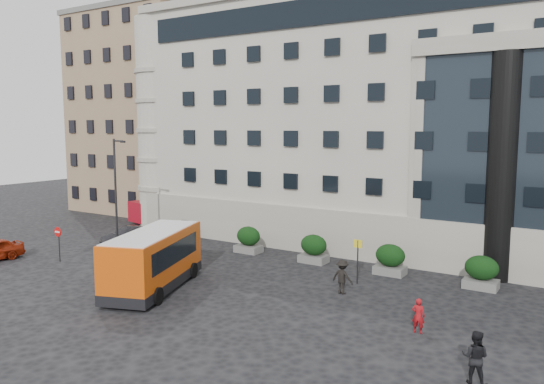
{
  "coord_description": "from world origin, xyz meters",
  "views": [
    {
      "loc": [
        17.11,
        -22.19,
        8.9
      ],
      "look_at": [
        0.41,
        3.98,
        5.0
      ],
      "focal_mm": 35.0,
      "sensor_mm": 36.0,
      "label": 1
    }
  ],
  "objects": [
    {
      "name": "hedge_c",
      "position": [
        6.4,
        7.8,
        0.93
      ],
      "size": [
        1.8,
        1.26,
        1.84
      ],
      "color": "#575755",
      "rests_on": "ground"
    },
    {
      "name": "pedestrian_c",
      "position": [
        5.56,
        2.87,
        0.92
      ],
      "size": [
        1.27,
        0.82,
        1.85
      ],
      "primitive_type": "imported",
      "rotation": [
        0.0,
        0.0,
        3.02
      ],
      "color": "black",
      "rests_on": "ground"
    },
    {
      "name": "red_truck",
      "position": [
        -17.41,
        13.2,
        1.53
      ],
      "size": [
        3.58,
        5.95,
        2.99
      ],
      "rotation": [
        0.0,
        0.0,
        -0.22
      ],
      "color": "maroon",
      "rests_on": "ground"
    },
    {
      "name": "entrance_column",
      "position": [
        12.0,
        10.3,
        6.5
      ],
      "size": [
        1.8,
        1.8,
        13.0
      ],
      "primitive_type": "cylinder",
      "color": "black",
      "rests_on": "ground"
    },
    {
      "name": "street_lamp",
      "position": [
        -11.94,
        3.0,
        4.37
      ],
      "size": [
        1.16,
        0.18,
        8.0
      ],
      "color": "#262628",
      "rests_on": "ground"
    },
    {
      "name": "parked_car_d",
      "position": [
        -17.0,
        14.07,
        0.71
      ],
      "size": [
        2.53,
        5.21,
        1.43
      ],
      "primitive_type": "imported",
      "rotation": [
        0.0,
        0.0,
        -0.03
      ],
      "color": "black",
      "rests_on": "ground"
    },
    {
      "name": "bus_stop_sign",
      "position": [
        5.5,
        5.0,
        1.73
      ],
      "size": [
        0.5,
        0.08,
        2.52
      ],
      "color": "#262628",
      "rests_on": "ground"
    },
    {
      "name": "ground",
      "position": [
        0.0,
        0.0,
        0.0
      ],
      "size": [
        120.0,
        120.0,
        0.0
      ],
      "primitive_type": "plane",
      "color": "black",
      "rests_on": "ground"
    },
    {
      "name": "parked_car_c",
      "position": [
        -11.5,
        9.57,
        0.64
      ],
      "size": [
        1.91,
        4.46,
        1.28
      ],
      "primitive_type": "imported",
      "rotation": [
        0.0,
        0.0,
        0.03
      ],
      "color": "black",
      "rests_on": "ground"
    },
    {
      "name": "no_entry_sign",
      "position": [
        -13.0,
        -1.04,
        1.65
      ],
      "size": [
        0.64,
        0.16,
        2.32
      ],
      "color": "#262628",
      "rests_on": "ground"
    },
    {
      "name": "pedestrian_b",
      "position": [
        13.66,
        -3.72,
        0.95
      ],
      "size": [
        0.94,
        0.73,
        1.9
      ],
      "primitive_type": "imported",
      "rotation": [
        0.0,
        0.0,
        3.16
      ],
      "color": "black",
      "rests_on": "ground"
    },
    {
      "name": "minibus",
      "position": [
        -3.5,
        -1.89,
        1.75
      ],
      "size": [
        5.06,
        8.06,
        3.18
      ],
      "rotation": [
        0.0,
        0.0,
        0.35
      ],
      "color": "#CE4909",
      "rests_on": "ground"
    },
    {
      "name": "apartment_near",
      "position": [
        -24.0,
        20.0,
        10.0
      ],
      "size": [
        14.0,
        14.0,
        20.0
      ],
      "primitive_type": "cube",
      "color": "#8C6E51",
      "rests_on": "ground"
    },
    {
      "name": "pedestrian_a",
      "position": [
        10.61,
        -0.28,
        0.77
      ],
      "size": [
        0.58,
        0.39,
        1.54
      ],
      "primitive_type": "imported",
      "rotation": [
        0.0,
        0.0,
        3.19
      ],
      "color": "maroon",
      "rests_on": "ground"
    },
    {
      "name": "hedge_d",
      "position": [
        11.6,
        7.8,
        0.93
      ],
      "size": [
        1.8,
        1.26,
        1.84
      ],
      "color": "#575755",
      "rests_on": "ground"
    },
    {
      "name": "hedge_a",
      "position": [
        -4.0,
        7.8,
        0.93
      ],
      "size": [
        1.8,
        1.26,
        1.84
      ],
      "color": "#575755",
      "rests_on": "ground"
    },
    {
      "name": "civic_building",
      "position": [
        6.0,
        22.0,
        9.0
      ],
      "size": [
        44.0,
        24.0,
        18.0
      ],
      "primitive_type": "cube",
      "color": "#A49D91",
      "rests_on": "ground"
    },
    {
      "name": "apartment_far",
      "position": [
        -27.0,
        38.0,
        11.0
      ],
      "size": [
        13.0,
        13.0,
        22.0
      ],
      "primitive_type": "cube",
      "color": "brown",
      "rests_on": "ground"
    },
    {
      "name": "hedge_b",
      "position": [
        1.2,
        7.8,
        0.93
      ],
      "size": [
        1.8,
        1.26,
        1.84
      ],
      "color": "#575755",
      "rests_on": "ground"
    },
    {
      "name": "parked_car_b",
      "position": [
        -12.86,
        4.92,
        0.69
      ],
      "size": [
        2.15,
        4.37,
        1.38
      ],
      "primitive_type": "imported",
      "rotation": [
        0.0,
        0.0,
        -0.17
      ],
      "color": "black",
      "rests_on": "ground"
    }
  ]
}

